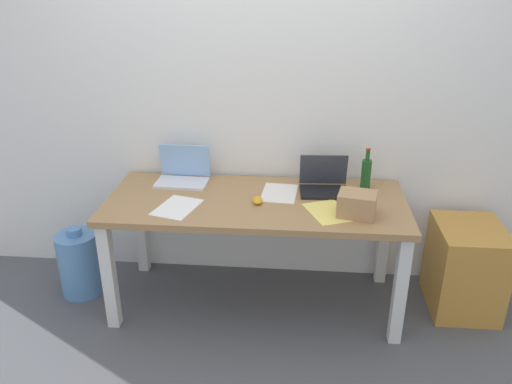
{
  "coord_description": "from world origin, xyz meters",
  "views": [
    {
      "loc": [
        0.24,
        -2.78,
        2.01
      ],
      "look_at": [
        0.0,
        0.0,
        0.78
      ],
      "focal_mm": 35.68,
      "sensor_mm": 36.0,
      "label": 1
    }
  ],
  "objects_px": {
    "desk": "(256,213)",
    "computer_mouse": "(258,200)",
    "beer_bottle": "(366,173)",
    "cardboard_box": "(357,204)",
    "filing_cabinet": "(465,268)",
    "laptop_left": "(183,174)",
    "laptop_right": "(324,184)",
    "water_cooler_jug": "(79,263)"
  },
  "relations": [
    {
      "from": "desk",
      "to": "laptop_right",
      "type": "xyz_separation_m",
      "value": [
        0.41,
        0.17,
        0.14
      ]
    },
    {
      "from": "desk",
      "to": "water_cooler_jug",
      "type": "relative_size",
      "value": 3.74
    },
    {
      "from": "beer_bottle",
      "to": "computer_mouse",
      "type": "height_order",
      "value": "beer_bottle"
    },
    {
      "from": "laptop_right",
      "to": "water_cooler_jug",
      "type": "height_order",
      "value": "laptop_right"
    },
    {
      "from": "laptop_right",
      "to": "cardboard_box",
      "type": "xyz_separation_m",
      "value": [
        0.17,
        -0.33,
        0.02
      ]
    },
    {
      "from": "laptop_left",
      "to": "laptop_right",
      "type": "xyz_separation_m",
      "value": [
        0.91,
        -0.07,
        -0.01
      ]
    },
    {
      "from": "laptop_right",
      "to": "computer_mouse",
      "type": "xyz_separation_m",
      "value": [
        -0.4,
        -0.21,
        -0.03
      ]
    },
    {
      "from": "beer_bottle",
      "to": "cardboard_box",
      "type": "height_order",
      "value": "beer_bottle"
    },
    {
      "from": "computer_mouse",
      "to": "water_cooler_jug",
      "type": "height_order",
      "value": "computer_mouse"
    },
    {
      "from": "beer_bottle",
      "to": "laptop_right",
      "type": "bearing_deg",
      "value": -163.37
    },
    {
      "from": "laptop_right",
      "to": "filing_cabinet",
      "type": "distance_m",
      "value": 1.04
    },
    {
      "from": "desk",
      "to": "computer_mouse",
      "type": "distance_m",
      "value": 0.12
    },
    {
      "from": "cardboard_box",
      "to": "filing_cabinet",
      "type": "bearing_deg",
      "value": 17.27
    },
    {
      "from": "beer_bottle",
      "to": "desk",
      "type": "bearing_deg",
      "value": -160.06
    },
    {
      "from": "desk",
      "to": "filing_cabinet",
      "type": "height_order",
      "value": "desk"
    },
    {
      "from": "computer_mouse",
      "to": "filing_cabinet",
      "type": "height_order",
      "value": "computer_mouse"
    },
    {
      "from": "laptop_right",
      "to": "desk",
      "type": "bearing_deg",
      "value": -157.99
    },
    {
      "from": "desk",
      "to": "computer_mouse",
      "type": "xyz_separation_m",
      "value": [
        0.01,
        -0.04,
        0.11
      ]
    },
    {
      "from": "laptop_left",
      "to": "computer_mouse",
      "type": "height_order",
      "value": "laptop_left"
    },
    {
      "from": "laptop_left",
      "to": "beer_bottle",
      "type": "xyz_separation_m",
      "value": [
        1.17,
        0.01,
        0.05
      ]
    },
    {
      "from": "laptop_left",
      "to": "beer_bottle",
      "type": "distance_m",
      "value": 1.17
    },
    {
      "from": "water_cooler_jug",
      "to": "cardboard_box",
      "type": "bearing_deg",
      "value": -5.43
    },
    {
      "from": "cardboard_box",
      "to": "water_cooler_jug",
      "type": "height_order",
      "value": "cardboard_box"
    },
    {
      "from": "laptop_left",
      "to": "filing_cabinet",
      "type": "relative_size",
      "value": 0.6
    },
    {
      "from": "beer_bottle",
      "to": "water_cooler_jug",
      "type": "bearing_deg",
      "value": -172.63
    },
    {
      "from": "laptop_right",
      "to": "filing_cabinet",
      "type": "height_order",
      "value": "laptop_right"
    },
    {
      "from": "beer_bottle",
      "to": "computer_mouse",
      "type": "xyz_separation_m",
      "value": [
        -0.66,
        -0.29,
        -0.08
      ]
    },
    {
      "from": "water_cooler_jug",
      "to": "laptop_right",
      "type": "bearing_deg",
      "value": 5.78
    },
    {
      "from": "beer_bottle",
      "to": "cardboard_box",
      "type": "distance_m",
      "value": 0.42
    },
    {
      "from": "desk",
      "to": "filing_cabinet",
      "type": "bearing_deg",
      "value": 2.89
    },
    {
      "from": "desk",
      "to": "laptop_left",
      "type": "relative_size",
      "value": 5.36
    },
    {
      "from": "beer_bottle",
      "to": "filing_cabinet",
      "type": "distance_m",
      "value": 0.87
    },
    {
      "from": "cardboard_box",
      "to": "desk",
      "type": "bearing_deg",
      "value": 164.43
    },
    {
      "from": "desk",
      "to": "beer_bottle",
      "type": "xyz_separation_m",
      "value": [
        0.67,
        0.24,
        0.19
      ]
    },
    {
      "from": "beer_bottle",
      "to": "water_cooler_jug",
      "type": "distance_m",
      "value": 1.97
    },
    {
      "from": "water_cooler_jug",
      "to": "filing_cabinet",
      "type": "relative_size",
      "value": 0.85
    },
    {
      "from": "beer_bottle",
      "to": "water_cooler_jug",
      "type": "height_order",
      "value": "beer_bottle"
    },
    {
      "from": "laptop_left",
      "to": "laptop_right",
      "type": "height_order",
      "value": "laptop_left"
    },
    {
      "from": "beer_bottle",
      "to": "filing_cabinet",
      "type": "relative_size",
      "value": 0.46
    },
    {
      "from": "computer_mouse",
      "to": "cardboard_box",
      "type": "distance_m",
      "value": 0.58
    },
    {
      "from": "beer_bottle",
      "to": "water_cooler_jug",
      "type": "relative_size",
      "value": 0.54
    },
    {
      "from": "laptop_right",
      "to": "laptop_left",
      "type": "bearing_deg",
      "value": 175.69
    }
  ]
}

